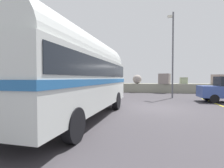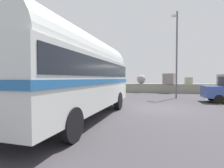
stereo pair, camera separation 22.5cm
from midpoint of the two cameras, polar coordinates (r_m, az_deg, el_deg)
The scene contains 4 objects.
ground at distance 10.52m, azimuth 12.79°, elevation -7.72°, with size 32.00×26.00×0.02m.
breakwater at distance 22.14m, azimuth 11.35°, elevation -0.79°, with size 31.36×2.12×2.37m.
vintage_coach at distance 7.60m, azimuth -11.93°, elevation 4.06°, with size 2.88×8.70×3.70m.
lamp_post at distance 16.36m, azimuth 18.76°, elevation 10.23°, with size 0.46×0.99×7.48m.
Camera 1 is at (-0.40, -10.39, 1.76)m, focal length 27.98 mm.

